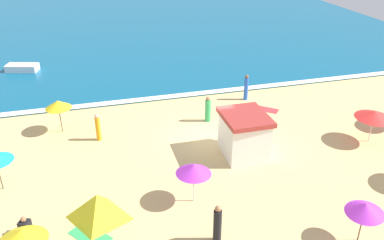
% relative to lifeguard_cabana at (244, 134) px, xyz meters
% --- Properties ---
extents(ground_plane, '(60.00, 60.00, 0.00)m').
position_rel_lifeguard_cabana_xyz_m(ground_plane, '(-1.46, 2.26, -1.23)').
color(ground_plane, '#D8B775').
extents(ocean_water, '(60.00, 44.00, 0.10)m').
position_rel_lifeguard_cabana_xyz_m(ocean_water, '(-1.46, 30.26, -1.18)').
color(ocean_water, '#0F567A').
rests_on(ocean_water, ground_plane).
extents(wave_breaker_foam, '(57.00, 0.70, 0.01)m').
position_rel_lifeguard_cabana_xyz_m(wave_breaker_foam, '(-1.46, 8.56, -1.12)').
color(wave_breaker_foam, white).
rests_on(wave_breaker_foam, ocean_water).
extents(lifeguard_cabana, '(2.36, 2.80, 2.41)m').
position_rel_lifeguard_cabana_xyz_m(lifeguard_cabana, '(0.00, 0.00, 0.00)').
color(lifeguard_cabana, white).
rests_on(lifeguard_cabana, ground_plane).
extents(beach_umbrella_0, '(2.17, 2.17, 2.04)m').
position_rel_lifeguard_cabana_xyz_m(beach_umbrella_0, '(-3.75, -3.25, 0.54)').
color(beach_umbrella_0, silver).
rests_on(beach_umbrella_0, ground_plane).
extents(beach_umbrella_5, '(2.78, 2.79, 1.98)m').
position_rel_lifeguard_cabana_xyz_m(beach_umbrella_5, '(7.65, -0.66, 0.50)').
color(beach_umbrella_5, silver).
rests_on(beach_umbrella_5, ground_plane).
extents(beach_umbrella_7, '(2.11, 2.13, 2.07)m').
position_rel_lifeguard_cabana_xyz_m(beach_umbrella_7, '(-10.71, -5.64, 0.55)').
color(beach_umbrella_7, silver).
rests_on(beach_umbrella_7, ground_plane).
extents(beach_umbrella_8, '(1.85, 1.83, 1.93)m').
position_rel_lifeguard_cabana_xyz_m(beach_umbrella_8, '(2.02, -7.48, 0.43)').
color(beach_umbrella_8, '#4C3823').
rests_on(beach_umbrella_8, ground_plane).
extents(beach_umbrella_9, '(2.01, 2.00, 2.06)m').
position_rel_lifeguard_cabana_xyz_m(beach_umbrella_9, '(-9.74, 5.36, 0.59)').
color(beach_umbrella_9, '#4C3823').
rests_on(beach_umbrella_9, ground_plane).
extents(beach_tent, '(2.67, 2.54, 1.28)m').
position_rel_lifeguard_cabana_xyz_m(beach_tent, '(-8.05, -3.33, -0.59)').
color(beach_tent, yellow).
rests_on(beach_tent, ground_plane).
extents(beachgoer_0, '(0.47, 0.47, 1.78)m').
position_rel_lifeguard_cabana_xyz_m(beachgoer_0, '(-3.53, -5.97, -0.38)').
color(beachgoer_0, black).
rests_on(beachgoer_0, ground_plane).
extents(beachgoer_1, '(0.40, 0.40, 1.68)m').
position_rel_lifeguard_cabana_xyz_m(beachgoer_1, '(-7.61, 3.69, -0.40)').
color(beachgoer_1, orange).
rests_on(beachgoer_1, ground_plane).
extents(beachgoer_2, '(0.54, 0.54, 0.92)m').
position_rel_lifeguard_cabana_xyz_m(beachgoer_2, '(-11.04, -3.53, -0.83)').
color(beachgoer_2, black).
rests_on(beachgoer_2, ground_plane).
extents(beachgoer_4, '(0.43, 0.43, 1.70)m').
position_rel_lifeguard_cabana_xyz_m(beachgoer_4, '(-0.69, 4.33, -0.43)').
color(beachgoer_4, green).
rests_on(beachgoer_4, ground_plane).
extents(beachgoer_5, '(0.40, 0.40, 1.88)m').
position_rel_lifeguard_cabana_xyz_m(beachgoer_5, '(2.94, 6.82, -0.30)').
color(beachgoer_5, blue).
rests_on(beachgoer_5, ground_plane).
extents(beach_towel_0, '(1.84, 1.98, 0.01)m').
position_rel_lifeguard_cabana_xyz_m(beach_towel_0, '(-8.51, -4.32, -1.22)').
color(beach_towel_0, green).
rests_on(beach_towel_0, ground_plane).
extents(beach_towel_1, '(1.84, 1.76, 0.01)m').
position_rel_lifeguard_cabana_xyz_m(beach_towel_1, '(3.62, 4.90, -1.22)').
color(beach_towel_1, red).
rests_on(beach_towel_1, ground_plane).
extents(small_boat_0, '(2.79, 1.86, 0.57)m').
position_rel_lifeguard_cabana_xyz_m(small_boat_0, '(-13.12, 17.10, -0.84)').
color(small_boat_0, white).
rests_on(small_boat_0, ocean_water).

